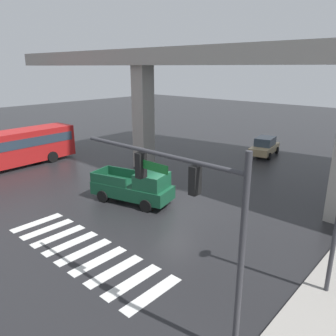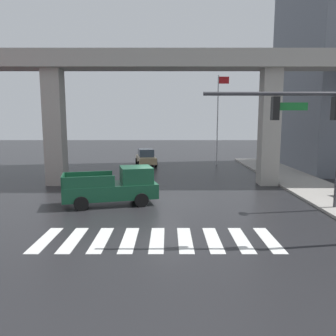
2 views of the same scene
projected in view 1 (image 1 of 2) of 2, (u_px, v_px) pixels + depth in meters
name	position (u px, v px, depth m)	size (l,w,h in m)	color
ground_plane	(173.00, 210.00, 19.54)	(120.00, 120.00, 0.00)	#232326
crosswalk_stripes	(84.00, 252.00, 15.13)	(9.35, 2.80, 0.01)	silver
elevated_overpass	(227.00, 69.00, 20.79)	(49.66, 2.16, 9.43)	#9E9991
pickup_truck	(136.00, 187.00, 20.36)	(5.41, 3.08, 2.08)	#14472D
city_bus	(10.00, 147.00, 27.37)	(3.16, 10.91, 2.99)	red
sedan_tan	(265.00, 146.00, 31.40)	(2.50, 4.54, 1.72)	tan
traffic_signal_mast	(191.00, 202.00, 9.52)	(6.49, 0.32, 6.20)	#38383D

